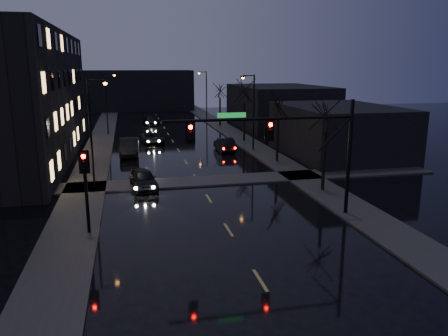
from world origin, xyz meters
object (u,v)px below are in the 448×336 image
oncoming_car_c (152,138)px  oncoming_car_d (150,121)px  oncoming_car_a (143,179)px  lead_car (225,144)px  oncoming_car_b (129,147)px

oncoming_car_c → oncoming_car_d: size_ratio=1.05×
oncoming_car_a → oncoming_car_d: bearing=80.2°
lead_car → oncoming_car_d: bearing=-75.3°
oncoming_car_b → oncoming_car_c: (2.70, 6.41, -0.20)m
oncoming_car_a → lead_car: 15.75m
oncoming_car_b → oncoming_car_d: (3.37, 23.08, -0.21)m
oncoming_car_c → lead_car: bearing=-47.3°
oncoming_car_d → oncoming_car_c: bearing=-99.7°
lead_car → oncoming_car_a: bearing=53.7°
oncoming_car_b → lead_car: size_ratio=1.18×
oncoming_car_b → lead_car: bearing=2.0°
oncoming_car_d → oncoming_car_a: bearing=-101.3°
oncoming_car_a → oncoming_car_b: (-0.90, 12.79, 0.13)m
oncoming_car_b → oncoming_car_c: bearing=68.6°
lead_car → oncoming_car_c: bearing=-42.3°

